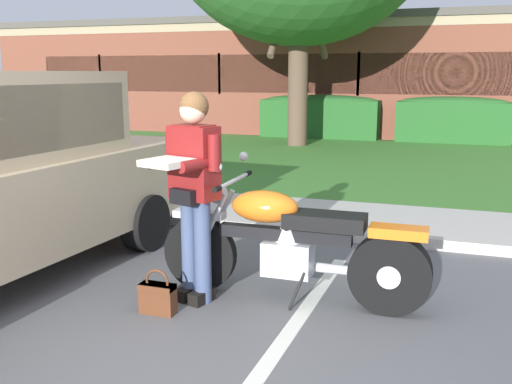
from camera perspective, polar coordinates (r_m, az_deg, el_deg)
ground_plane at (r=3.87m, az=-7.25°, el=-16.75°), size 140.00×140.00×0.00m
curb_strip at (r=6.61m, az=4.80°, el=-3.86°), size 60.00×0.20×0.12m
concrete_walk at (r=7.41m, az=6.42°, el=-2.31°), size 60.00×1.50×0.08m
grass_lawn at (r=11.94m, az=11.36°, el=2.90°), size 60.00×7.86×0.06m
stall_stripe_1 at (r=3.86m, az=1.21°, el=-16.65°), size 0.24×4.40×0.01m
motorcycle at (r=4.64m, az=4.54°, el=-5.32°), size 2.24×0.82×1.18m
rider_person at (r=4.54m, az=-6.34°, el=1.11°), size 0.54×0.64×1.70m
handbag at (r=4.57m, az=-9.81°, el=-10.17°), size 0.28×0.13×0.36m
hedge_left at (r=16.16m, az=6.42°, el=7.57°), size 3.27×0.90×1.24m
hedge_center_left at (r=15.78m, az=19.05°, el=6.89°), size 2.82×0.90×1.24m
brick_building at (r=21.53m, az=12.42°, el=11.35°), size 24.71×10.65×3.49m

